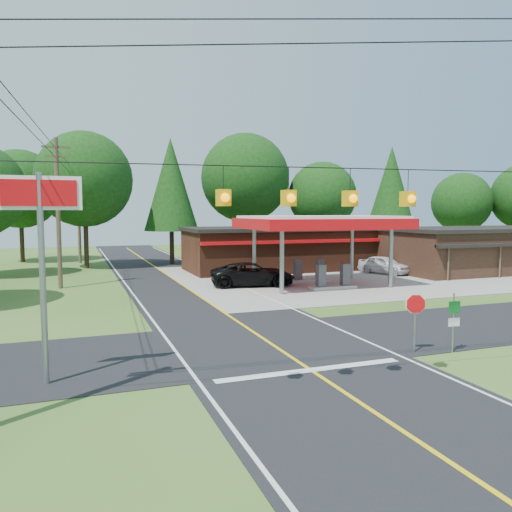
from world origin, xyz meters
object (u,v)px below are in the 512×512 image
object	(u,v)px
gas_canopy	(321,225)
octagonal_stop_sign	(415,309)
big_stop_sign	(41,230)
suv_car	(252,274)
sedan_car	(384,265)

from	to	relation	value
gas_canopy	octagonal_stop_sign	world-z (taller)	gas_canopy
gas_canopy	big_stop_sign	bearing A→B (deg)	-138.56
suv_car	big_stop_sign	distance (m)	21.06
gas_canopy	sedan_car	xyz separation A→B (m)	(8.00, 4.00, -3.51)
suv_car	big_stop_sign	size ratio (longest dim) A/B	0.93
sedan_car	octagonal_stop_sign	distance (m)	23.61
octagonal_stop_sign	suv_car	bearing A→B (deg)	90.00
big_stop_sign	octagonal_stop_sign	distance (m)	12.89
gas_canopy	big_stop_sign	size ratio (longest dim) A/B	1.69
octagonal_stop_sign	big_stop_sign	bearing A→B (deg)	175.41
suv_car	big_stop_sign	world-z (taller)	big_stop_sign
gas_canopy	suv_car	world-z (taller)	gas_canopy
sedan_car	big_stop_sign	distance (m)	31.64
gas_canopy	octagonal_stop_sign	size ratio (longest dim) A/B	4.82
sedan_car	suv_car	bearing A→B (deg)	169.92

